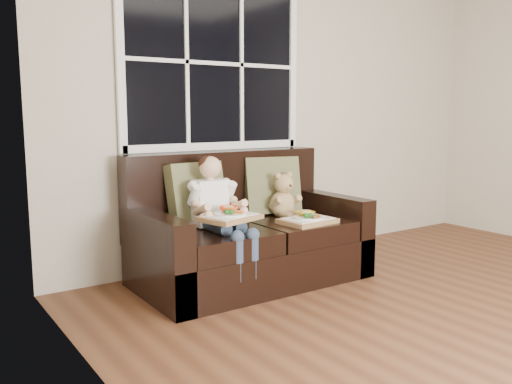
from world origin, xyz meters
TOP-DOWN VIEW (x-y plane):
  - window_back at (-0.80, 2.48)m, footprint 1.62×0.04m
  - loveseat at (-0.80, 2.02)m, footprint 1.70×0.92m
  - pillow_left at (-1.14, 2.17)m, footprint 0.47×0.25m
  - pillow_right at (-0.46, 2.17)m, footprint 0.49×0.31m
  - child at (-1.13, 1.90)m, footprint 0.35×0.58m
  - teddy_bear at (-0.46, 2.01)m, footprint 0.21×0.27m
  - tray_left at (-1.13, 1.72)m, footprint 0.44×0.38m
  - tray_right at (-0.47, 1.70)m, footprint 0.41×0.32m

SIDE VIEW (x-z plane):
  - loveseat at x=-0.80m, z-range -0.17..0.79m
  - tray_right at x=-0.47m, z-range 0.43..0.52m
  - tray_left at x=-1.13m, z-range 0.53..0.62m
  - teddy_bear at x=-0.46m, z-range 0.41..0.78m
  - child at x=-1.13m, z-range 0.23..1.02m
  - pillow_left at x=-1.14m, z-range 0.44..0.90m
  - pillow_right at x=-0.46m, z-range 0.44..0.91m
  - window_back at x=-0.80m, z-range 0.96..2.33m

